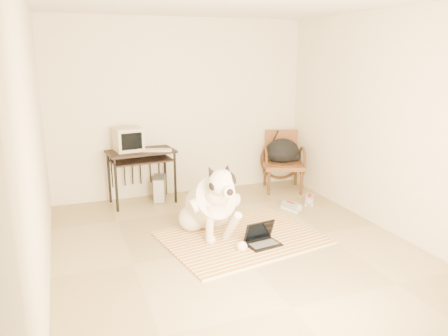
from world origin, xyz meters
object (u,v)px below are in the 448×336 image
pc_tower (160,188)px  backpack (284,152)px  computer_desk (141,158)px  crt_monitor (128,139)px  dog (210,204)px  rattan_chair (283,161)px  laptop (262,239)px

pc_tower → backpack: backpack is taller
computer_desk → crt_monitor: size_ratio=2.39×
dog → rattan_chair: dog is taller
dog → computer_desk: size_ratio=1.35×
dog → pc_tower: (-0.30, 1.54, -0.21)m
computer_desk → crt_monitor: (-0.16, 0.07, 0.28)m
laptop → pc_tower: (-0.75, 2.05, 0.10)m
crt_monitor → backpack: bearing=-4.5°
dog → computer_desk: dog is taller
laptop → pc_tower: bearing=110.0°
laptop → backpack: 2.33m
laptop → pc_tower: pc_tower is taller
dog → pc_tower: size_ratio=3.24×
pc_tower → laptop: bearing=-70.0°
laptop → rattan_chair: rattan_chair is taller
rattan_chair → pc_tower: bearing=175.1°
rattan_chair → laptop: bearing=-123.8°
computer_desk → pc_tower: (0.26, 0.05, -0.51)m
crt_monitor → dog: bearing=-65.0°
laptop → crt_monitor: crt_monitor is taller
computer_desk → laptop: bearing=-63.1°
dog → computer_desk: bearing=110.7°
crt_monitor → pc_tower: crt_monitor is taller
computer_desk → backpack: size_ratio=1.69×
computer_desk → rattan_chair: rattan_chair is taller
dog → laptop: dog is taller
dog → backpack: dog is taller
computer_desk → crt_monitor: 0.33m
computer_desk → backpack: backpack is taller
backpack → dog: bearing=-141.8°
pc_tower → rattan_chair: size_ratio=0.44×
backpack → rattan_chair: bearing=163.0°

